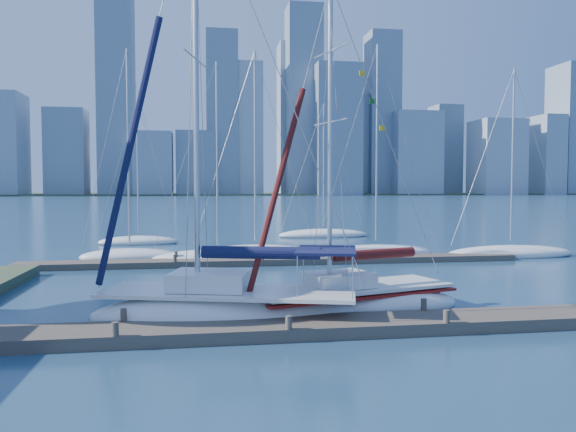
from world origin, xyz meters
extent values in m
plane|color=#18354D|center=(0.00, 0.00, 0.00)|extent=(700.00, 700.00, 0.00)
cube|color=#443C32|center=(0.00, 0.00, 0.20)|extent=(26.00, 2.00, 0.40)
cube|color=#443C32|center=(2.00, 16.00, 0.18)|extent=(30.00, 1.80, 0.36)
cube|color=#38472D|center=(0.00, 320.00, 0.00)|extent=(800.00, 100.00, 1.50)
ellipsoid|color=white|center=(-1.63, 2.00, 0.27)|extent=(9.81, 5.39, 1.64)
cube|color=white|center=(-1.63, 2.00, 1.04)|extent=(9.08, 4.97, 0.13)
cube|color=white|center=(-2.26, 2.17, 1.42)|extent=(3.05, 2.60, 0.60)
cylinder|color=silver|center=(-2.68, 2.28, 8.27)|extent=(0.20, 0.20, 14.35)
cylinder|color=silver|center=(-0.55, 1.70, 2.29)|extent=(4.30, 1.26, 0.11)
cylinder|color=black|center=(-0.55, 1.70, 2.40)|extent=(4.04, 1.48, 0.44)
cube|color=black|center=(1.61, 1.12, 2.51)|extent=(2.58, 3.02, 0.09)
ellipsoid|color=white|center=(2.97, 2.79, 0.24)|extent=(8.61, 4.90, 1.44)
cube|color=white|center=(2.97, 2.79, 0.91)|extent=(7.97, 4.53, 0.11)
cube|color=white|center=(2.42, 2.62, 1.24)|extent=(2.70, 2.33, 0.53)
cylinder|color=silver|center=(2.05, 2.51, 6.42)|extent=(0.17, 0.17, 10.92)
cylinder|color=silver|center=(3.91, 3.07, 2.01)|extent=(3.74, 1.20, 0.10)
cylinder|color=#4D1011|center=(3.91, 3.07, 2.11)|extent=(3.53, 1.39, 0.38)
cube|color=maroon|center=(2.97, 2.79, 0.75)|extent=(8.16, 4.68, 0.10)
ellipsoid|color=white|center=(-7.00, 19.37, 0.20)|extent=(6.53, 3.49, 1.08)
cylinder|color=silver|center=(-7.00, 19.37, 7.12)|extent=(0.12, 0.12, 12.28)
ellipsoid|color=white|center=(-1.50, 17.52, 0.21)|extent=(8.34, 5.16, 1.17)
cylinder|color=silver|center=(-1.50, 17.52, 6.66)|extent=(0.13, 0.13, 11.19)
ellipsoid|color=white|center=(1.02, 19.43, 0.22)|extent=(8.38, 3.75, 1.23)
cylinder|color=silver|center=(1.02, 19.43, 7.28)|extent=(0.13, 0.13, 12.33)
ellipsoid|color=white|center=(9.11, 18.88, 0.21)|extent=(8.09, 3.46, 1.14)
cylinder|color=silver|center=(9.11, 18.88, 7.54)|extent=(0.12, 0.12, 13.00)
ellipsoid|color=white|center=(17.74, 16.93, 0.21)|extent=(9.19, 3.42, 1.16)
cylinder|color=silver|center=(17.74, 16.93, 6.69)|extent=(0.13, 0.13, 11.26)
ellipsoid|color=white|center=(-7.47, 29.27, 0.18)|extent=(6.41, 2.23, 1.01)
cylinder|color=silver|center=(-7.47, 29.27, 6.17)|extent=(0.11, 0.11, 10.49)
ellipsoid|color=white|center=(8.71, 33.22, 0.21)|extent=(8.63, 4.23, 1.13)
cylinder|color=silver|center=(8.71, 33.22, 6.62)|extent=(0.12, 0.12, 11.17)
cube|color=gray|center=(-96.77, 283.96, 25.63)|extent=(14.41, 23.42, 51.25)
cube|color=slate|center=(-69.73, 287.50, 22.22)|extent=(19.69, 17.63, 44.45)
cube|color=#8D99A9|center=(-47.55, 309.43, 16.87)|extent=(15.83, 17.61, 33.75)
cube|color=gray|center=(-25.94, 284.92, 16.54)|extent=(19.62, 19.81, 33.07)
cube|color=slate|center=(-4.22, 286.68, 17.01)|extent=(20.25, 16.86, 34.02)
cube|color=#8D99A9|center=(21.35, 289.48, 35.71)|extent=(20.66, 14.99, 71.42)
cube|color=gray|center=(51.90, 304.67, 43.19)|extent=(17.53, 17.46, 86.38)
cube|color=slate|center=(70.99, 278.50, 34.88)|extent=(24.07, 18.95, 69.76)
cube|color=#8D99A9|center=(91.42, 294.72, 28.25)|extent=(13.16, 17.11, 56.51)
cube|color=gray|center=(115.77, 279.60, 22.86)|extent=(25.96, 18.80, 45.72)
cube|color=slate|center=(147.05, 309.52, 27.01)|extent=(15.82, 17.52, 54.01)
cube|color=#8D99A9|center=(164.09, 278.94, 21.03)|extent=(24.76, 23.94, 42.06)
cube|color=gray|center=(194.50, 279.05, 22.56)|extent=(13.16, 21.38, 45.12)
cube|color=slate|center=(213.93, 282.23, 37.54)|extent=(21.94, 23.60, 75.08)
cube|color=slate|center=(-45.00, 290.00, 54.95)|extent=(17.98, 18.00, 109.91)
cube|color=slate|center=(10.00, 290.00, 43.69)|extent=(16.67, 18.00, 87.38)
cube|color=slate|center=(55.00, 290.00, 51.61)|extent=(18.72, 18.00, 103.23)
cube|color=slate|center=(100.00, 290.00, 45.34)|extent=(17.29, 18.00, 90.68)
camera|label=1|loc=(-2.62, -17.23, 4.65)|focal=35.00mm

